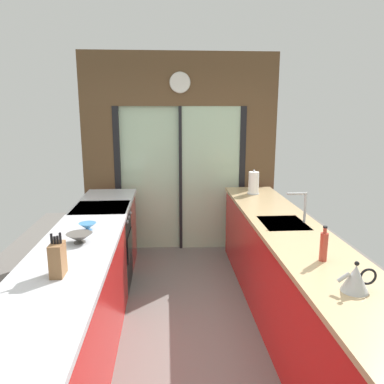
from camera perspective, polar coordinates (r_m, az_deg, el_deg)
ground_plane at (r=3.88m, az=-0.57°, el=-18.00°), size 5.04×7.60×0.02m
back_wall_unit at (r=5.16m, az=-1.81°, el=7.65°), size 2.64×0.12×2.70m
left_counter_run at (r=3.31m, az=-16.56°, el=-14.86°), size 0.62×3.80×0.92m
right_counter_run at (r=3.56m, az=14.88°, el=-12.77°), size 0.62×3.80×0.92m
sink_faucet at (r=3.62m, az=16.43°, el=-1.58°), size 0.19×0.02×0.29m
oven_range at (r=4.32m, az=-13.36°, el=-8.22°), size 0.60×0.60×0.92m
mixing_bowl_near at (r=3.12m, az=-16.76°, el=-6.69°), size 0.21×0.21×0.08m
mixing_bowl_far at (r=3.41m, az=-15.61°, el=-5.06°), size 0.15×0.15×0.07m
knife_block at (r=2.55m, az=-19.78°, el=-9.57°), size 0.08×0.14×0.29m
kettle at (r=2.42m, az=23.66°, el=-11.92°), size 0.24×0.16×0.19m
soap_bottle_far at (r=2.78m, az=19.42°, el=-7.76°), size 0.05×0.05×0.25m
paper_towel_roll at (r=4.73m, az=9.36°, el=1.36°), size 0.15×0.15×0.31m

